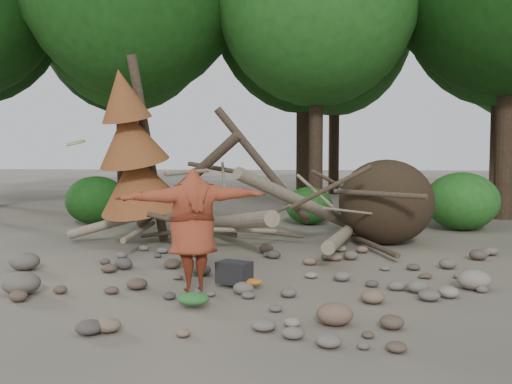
{
  "coord_description": "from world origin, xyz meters",
  "views": [
    {
      "loc": [
        0.86,
        -9.12,
        2.15
      ],
      "look_at": [
        -0.17,
        1.5,
        1.4
      ],
      "focal_mm": 40.0,
      "sensor_mm": 36.0,
      "label": 1
    }
  ],
  "objects": [
    {
      "name": "bush_left",
      "position": [
        -5.5,
        7.2,
        0.72
      ],
      "size": [
        1.8,
        1.8,
        1.44
      ],
      "primitive_type": "ellipsoid",
      "color": "#164713",
      "rests_on": "ground"
    },
    {
      "name": "backpack",
      "position": [
        -0.35,
        -0.22,
        0.17
      ],
      "size": [
        0.61,
        0.53,
        0.34
      ],
      "primitive_type": "cube",
      "rotation": [
        0.0,
        0.0,
        -0.42
      ],
      "color": "black",
      "rests_on": "ground"
    },
    {
      "name": "deadfall_pile",
      "position": [
        2.02,
        4.24,
        0.95
      ],
      "size": [
        8.55,
        5.24,
        3.3
      ],
      "color": "#332619",
      "rests_on": "ground"
    },
    {
      "name": "cloth_green",
      "position": [
        -0.74,
        -1.54,
        0.08
      ],
      "size": [
        0.45,
        0.37,
        0.17
      ],
      "primitive_type": "ellipsoid",
      "color": "#29662A",
      "rests_on": "ground"
    },
    {
      "name": "bush_mid",
      "position": [
        0.8,
        7.8,
        0.56
      ],
      "size": [
        1.4,
        1.4,
        1.12
      ],
      "primitive_type": "ellipsoid",
      "color": "#1E5A1A",
      "rests_on": "ground"
    },
    {
      "name": "cloth_orange",
      "position": [
        -0.04,
        -0.31,
        0.05
      ],
      "size": [
        0.3,
        0.24,
        0.11
      ],
      "primitive_type": "ellipsoid",
      "color": "#BF6920",
      "rests_on": "ground"
    },
    {
      "name": "dead_conifer",
      "position": [
        -3.12,
        3.37,
        2.11
      ],
      "size": [
        2.06,
        2.16,
        4.35
      ],
      "color": "#4C3F30",
      "rests_on": "ground"
    },
    {
      "name": "boulder_mid_left",
      "position": [
        -4.33,
        0.68,
        0.16
      ],
      "size": [
        0.55,
        0.49,
        0.33
      ],
      "primitive_type": "ellipsoid",
      "color": "#5E584F",
      "rests_on": "ground"
    },
    {
      "name": "frisbee_thrower",
      "position": [
        -0.89,
        -0.86,
        1.0
      ],
      "size": [
        2.86,
        1.5,
        2.25
      ],
      "color": "maroon",
      "rests_on": "ground"
    },
    {
      "name": "ground",
      "position": [
        0.0,
        0.0,
        0.0
      ],
      "size": [
        120.0,
        120.0,
        0.0
      ],
      "primitive_type": "plane",
      "color": "#514C44",
      "rests_on": "ground"
    },
    {
      "name": "boulder_front_left",
      "position": [
        -3.48,
        -1.03,
        0.17
      ],
      "size": [
        0.58,
        0.52,
        0.35
      ],
      "primitive_type": "ellipsoid",
      "color": "#615A51",
      "rests_on": "ground"
    },
    {
      "name": "boulder_mid_right",
      "position": [
        3.41,
        -0.04,
        0.16
      ],
      "size": [
        0.52,
        0.47,
        0.31
      ],
      "primitive_type": "ellipsoid",
      "color": "gray",
      "rests_on": "ground"
    },
    {
      "name": "boulder_front_right",
      "position": [
        1.16,
        -2.1,
        0.14
      ],
      "size": [
        0.46,
        0.42,
        0.28
      ],
      "primitive_type": "ellipsoid",
      "color": "brown",
      "rests_on": "ground"
    },
    {
      "name": "bush_right",
      "position": [
        5.0,
        7.0,
        0.8
      ],
      "size": [
        2.0,
        2.0,
        1.6
      ],
      "primitive_type": "ellipsoid",
      "color": "#276A21",
      "rests_on": "ground"
    }
  ]
}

